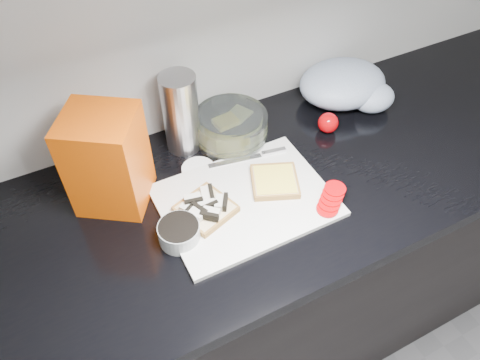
% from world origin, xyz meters
% --- Properties ---
extents(base_cabinet, '(3.50, 0.60, 0.86)m').
position_xyz_m(base_cabinet, '(0.00, 1.20, 0.43)').
color(base_cabinet, black).
rests_on(base_cabinet, ground).
extents(countertop, '(3.50, 0.64, 0.04)m').
position_xyz_m(countertop, '(0.00, 1.20, 0.88)').
color(countertop, black).
rests_on(countertop, base_cabinet).
extents(cutting_board, '(0.40, 0.30, 0.01)m').
position_xyz_m(cutting_board, '(-0.12, 1.16, 0.91)').
color(cutting_board, silver).
rests_on(cutting_board, countertop).
extents(bread_left, '(0.15, 0.15, 0.04)m').
position_xyz_m(bread_left, '(-0.22, 1.17, 0.92)').
color(bread_left, '#C8B88D').
rests_on(bread_left, cutting_board).
extents(bread_right, '(0.15, 0.15, 0.02)m').
position_xyz_m(bread_right, '(-0.03, 1.17, 0.92)').
color(bread_right, '#C8B88D').
rests_on(bread_right, cutting_board).
extents(tomato_slices, '(0.11, 0.10, 0.02)m').
position_xyz_m(tomato_slices, '(0.05, 1.06, 0.92)').
color(tomato_slices, '#B70408').
rests_on(tomato_slices, cutting_board).
extents(knife, '(0.21, 0.05, 0.01)m').
position_xyz_m(knife, '(-0.03, 1.28, 0.92)').
color(knife, silver).
rests_on(knife, cutting_board).
extents(seed_tub, '(0.09, 0.09, 0.05)m').
position_xyz_m(seed_tub, '(-0.30, 1.13, 0.93)').
color(seed_tub, '#A3A8A8').
rests_on(seed_tub, countertop).
extents(tub_lid, '(0.09, 0.09, 0.01)m').
position_xyz_m(tub_lid, '(-0.18, 1.31, 0.90)').
color(tub_lid, white).
rests_on(tub_lid, countertop).
extents(glass_bowl, '(0.20, 0.20, 0.08)m').
position_xyz_m(glass_bowl, '(-0.05, 1.38, 0.94)').
color(glass_bowl, silver).
rests_on(glass_bowl, countertop).
extents(bread_bag, '(0.21, 0.21, 0.25)m').
position_xyz_m(bread_bag, '(-0.39, 1.32, 1.02)').
color(bread_bag, '#CE4303').
rests_on(bread_bag, countertop).
extents(steel_canister, '(0.09, 0.09, 0.22)m').
position_xyz_m(steel_canister, '(-0.18, 1.42, 1.01)').
color(steel_canister, '#A8A8AC').
rests_on(steel_canister, countertop).
extents(grocery_bag, '(0.28, 0.25, 0.11)m').
position_xyz_m(grocery_bag, '(0.33, 1.38, 0.95)').
color(grocery_bag, silver).
rests_on(grocery_bag, countertop).
extents(whole_tomatoes, '(0.06, 0.06, 0.06)m').
position_xyz_m(whole_tomatoes, '(0.20, 1.29, 0.93)').
color(whole_tomatoes, '#B70408').
rests_on(whole_tomatoes, countertop).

